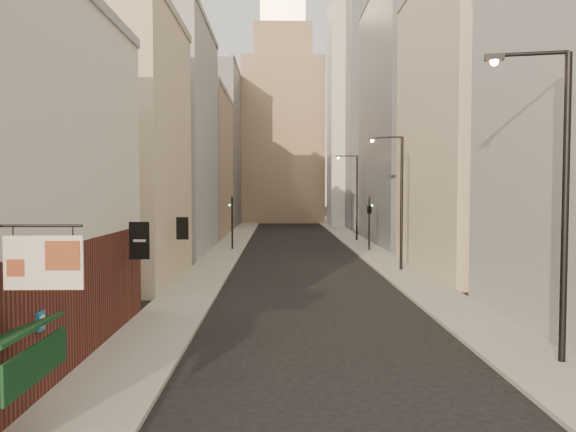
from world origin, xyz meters
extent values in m
cube|color=gray|center=(-6.50, 55.00, 0.07)|extent=(3.00, 140.00, 0.15)
cube|color=gray|center=(6.50, 55.00, 0.07)|extent=(3.00, 140.00, 0.15)
cylinder|color=black|center=(-6.90, 3.00, 4.90)|extent=(2.40, 0.06, 0.06)
cube|color=beige|center=(-6.50, 3.00, 4.15)|extent=(1.60, 0.06, 1.10)
cube|color=brown|center=(-6.10, 3.00, 4.30)|extent=(0.70, 0.10, 0.60)
cube|color=brown|center=(-7.05, 3.00, 4.05)|extent=(0.35, 0.10, 0.35)
cube|color=black|center=(-7.35, 3.20, 2.55)|extent=(1.25, 3.00, 0.52)
cube|color=black|center=(-6.75, 3.20, 2.05)|extent=(0.06, 3.00, 0.80)
cube|color=#1465A4|center=(-7.95, 6.20, 2.20)|extent=(0.08, 0.40, 0.50)
cube|color=black|center=(-7.30, 14.00, 3.60)|extent=(0.80, 0.08, 1.50)
cube|color=black|center=(-7.30, 24.00, 3.40)|extent=(0.70, 0.08, 1.30)
cube|color=#BCAC8F|center=(-12.00, 26.00, 8.00)|extent=(8.00, 12.00, 16.00)
cube|color=#9A9BA0|center=(-12.00, 42.00, 10.00)|extent=(8.00, 16.00, 20.00)
cube|color=#9C7F65|center=(-12.00, 60.00, 8.50)|extent=(8.00, 18.00, 17.00)
cube|color=gray|center=(-12.00, 80.00, 12.00)|extent=(8.00, 20.00, 24.00)
cube|color=#BCAC8F|center=(12.00, 30.00, 10.00)|extent=(8.00, 16.00, 20.00)
cube|color=gray|center=(12.00, 50.00, 13.00)|extent=(8.00, 20.00, 26.00)
cube|color=gray|center=(18.00, 78.00, 25.00)|extent=(20.00, 22.00, 50.00)
cube|color=#9C7F65|center=(-1.00, 92.00, 14.00)|extent=(14.00, 14.00, 28.00)
cube|color=#9C7F65|center=(-1.00, 92.00, 31.00)|extent=(10.00, 10.00, 6.00)
cylinder|color=#FFCC72|center=(-1.00, 92.00, 36.50)|extent=(8.00, 8.00, 5.00)
cube|color=silver|center=(10.00, 78.00, 17.00)|extent=(8.00, 8.00, 34.00)
cylinder|color=black|center=(7.31, 9.16, 4.96)|extent=(0.22, 0.22, 9.92)
cylinder|color=black|center=(6.24, 9.40, 9.92)|extent=(2.18, 0.60, 0.13)
cube|color=black|center=(5.16, 9.64, 9.86)|extent=(0.64, 0.37, 0.20)
sphere|color=#FF903F|center=(5.16, 9.64, 9.72)|extent=(0.26, 0.26, 0.26)
cylinder|color=black|center=(6.65, 29.75, 4.60)|extent=(0.20, 0.20, 9.21)
cylinder|color=black|center=(5.68, 30.07, 9.21)|extent=(1.98, 0.77, 0.12)
cube|color=black|center=(4.72, 30.40, 9.16)|extent=(0.61, 0.39, 0.18)
sphere|color=#FF903F|center=(4.72, 30.40, 9.02)|extent=(0.25, 0.25, 0.25)
cylinder|color=black|center=(6.72, 52.11, 4.63)|extent=(0.21, 0.21, 9.26)
cylinder|color=black|center=(5.69, 52.06, 9.26)|extent=(2.06, 0.21, 0.12)
cube|color=black|center=(4.67, 52.02, 9.20)|extent=(0.58, 0.25, 0.19)
sphere|color=#FF903F|center=(4.67, 52.02, 9.07)|extent=(0.25, 0.25, 0.25)
cylinder|color=black|center=(-6.03, 43.25, 2.50)|extent=(0.16, 0.16, 5.00)
imported|color=black|center=(-6.03, 43.25, 4.20)|extent=(0.44, 0.44, 1.25)
sphere|color=#19E533|center=(-6.28, 43.25, 4.20)|extent=(0.16, 0.16, 0.16)
cylinder|color=black|center=(6.44, 42.11, 2.50)|extent=(0.16, 0.16, 5.00)
imported|color=black|center=(6.44, 42.11, 4.20)|extent=(0.76, 0.76, 1.57)
sphere|color=#19E533|center=(6.69, 42.11, 4.20)|extent=(0.16, 0.16, 0.16)
camera|label=1|loc=(-1.73, -8.37, 5.63)|focal=35.00mm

